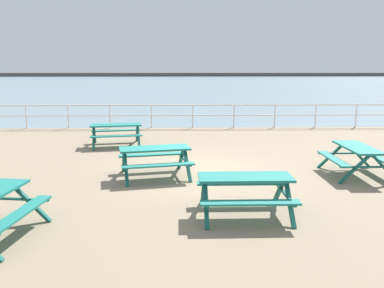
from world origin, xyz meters
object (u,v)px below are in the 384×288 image
object	(u,v)px
picnic_table_near_right	(116,129)
picnic_table_far_right	(357,154)
picnic_table_corner	(155,155)
picnic_table_mid_centre	(245,185)

from	to	relation	value
picnic_table_near_right	picnic_table_far_right	world-z (taller)	same
picnic_table_corner	picnic_table_far_right	bearing A→B (deg)	-11.75
picnic_table_far_right	picnic_table_corner	bearing A→B (deg)	89.98
picnic_table_near_right	picnic_table_far_right	size ratio (longest dim) A/B	1.13
picnic_table_near_right	picnic_table_corner	distance (m)	4.53
picnic_table_mid_centre	picnic_table_corner	bearing A→B (deg)	124.40
picnic_table_corner	picnic_table_mid_centre	bearing A→B (deg)	-66.98
picnic_table_corner	picnic_table_near_right	bearing A→B (deg)	100.05
picnic_table_far_right	picnic_table_corner	size ratio (longest dim) A/B	0.87
picnic_table_near_right	picnic_table_corner	size ratio (longest dim) A/B	0.98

